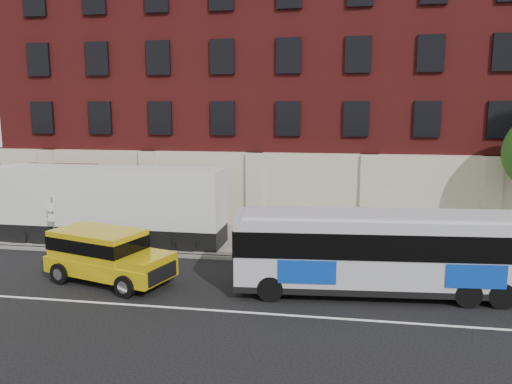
% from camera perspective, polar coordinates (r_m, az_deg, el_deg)
% --- Properties ---
extents(ground, '(120.00, 120.00, 0.00)m').
position_cam_1_polar(ground, '(16.61, -7.02, -13.74)').
color(ground, black).
rests_on(ground, ground).
extents(sidewalk, '(60.00, 6.00, 0.15)m').
position_cam_1_polar(sidewalk, '(24.87, -1.20, -5.48)').
color(sidewalk, gray).
rests_on(sidewalk, ground).
extents(kerb, '(60.00, 0.25, 0.15)m').
position_cam_1_polar(kerb, '(22.05, -2.63, -7.49)').
color(kerb, gray).
rests_on(kerb, ground).
extents(lane_line, '(60.00, 0.12, 0.01)m').
position_cam_1_polar(lane_line, '(17.05, -6.54, -13.07)').
color(lane_line, white).
rests_on(lane_line, ground).
extents(building, '(30.00, 12.10, 15.00)m').
position_cam_1_polar(building, '(31.84, 1.38, 11.49)').
color(building, maroon).
rests_on(building, sidewalk).
extents(sign_pole, '(0.30, 0.20, 2.50)m').
position_cam_1_polar(sign_pole, '(24.96, -22.07, -2.90)').
color(sign_pole, gray).
rests_on(sign_pole, ground).
extents(city_bus, '(10.85, 3.13, 2.93)m').
position_cam_1_polar(city_bus, '(18.31, 14.75, -6.36)').
color(city_bus, silver).
rests_on(city_bus, ground).
extents(yellow_suv, '(5.26, 3.33, 1.96)m').
position_cam_1_polar(yellow_suv, '(19.98, -16.76, -6.59)').
color(yellow_suv, gold).
rests_on(yellow_suv, ground).
extents(shipping_container, '(11.16, 2.50, 3.71)m').
position_cam_1_polar(shipping_container, '(25.14, -16.32, -1.59)').
color(shipping_container, black).
rests_on(shipping_container, ground).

